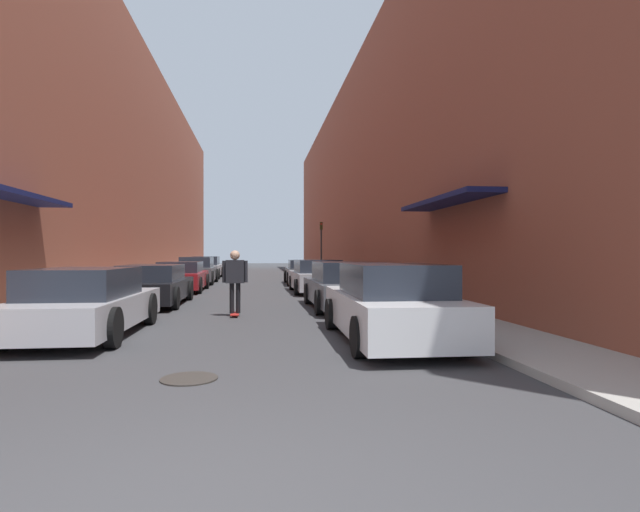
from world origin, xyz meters
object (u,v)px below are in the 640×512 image
(parked_car_left_4, at_px, (206,268))
(parked_car_left_3, at_px, (197,271))
(parked_car_left_0, at_px, (86,303))
(skateboarder, at_px, (235,276))
(parked_car_right_3, at_px, (306,272))
(parked_car_right_2, at_px, (317,277))
(parked_car_left_2, at_px, (182,277))
(manhole_cover, at_px, (189,379))
(traffic_light, at_px, (321,243))
(parked_car_right_0, at_px, (390,304))
(parked_car_left_1, at_px, (153,285))
(parked_car_right_1, at_px, (346,286))

(parked_car_left_4, bearing_deg, parked_car_left_3, -88.81)
(parked_car_left_0, relative_size, skateboarder, 2.81)
(parked_car_left_0, distance_m, parked_car_right_3, 16.59)
(parked_car_left_4, xyz_separation_m, parked_car_right_2, (5.59, -12.36, -0.04))
(parked_car_right_2, bearing_deg, parked_car_left_3, 129.70)
(parked_car_left_2, height_order, parked_car_right_3, parked_car_right_3)
(parked_car_right_2, relative_size, skateboarder, 2.87)
(manhole_cover, xyz_separation_m, traffic_light, (4.63, 23.55, 2.19))
(parked_car_left_4, relative_size, manhole_cover, 6.65)
(parked_car_left_3, bearing_deg, manhole_cover, -83.55)
(parked_car_right_2, distance_m, parked_car_right_3, 5.54)
(parked_car_right_0, bearing_deg, traffic_light, 86.09)
(parked_car_left_3, xyz_separation_m, traffic_light, (6.92, 3.35, 1.52))
(parked_car_left_4, relative_size, parked_car_right_2, 0.99)
(parked_car_left_4, bearing_deg, parked_car_right_2, -65.67)
(parked_car_left_4, bearing_deg, manhole_cover, -84.71)
(parked_car_right_0, bearing_deg, parked_car_left_1, 128.35)
(parked_car_left_4, distance_m, parked_car_right_2, 13.57)
(parked_car_right_1, bearing_deg, manhole_cover, -113.50)
(parked_car_left_2, bearing_deg, traffic_light, 51.52)
(parked_car_left_2, distance_m, parked_car_left_3, 5.37)
(parked_car_right_0, bearing_deg, parked_car_left_4, 103.31)
(skateboarder, bearing_deg, parked_car_left_3, 100.39)
(traffic_light, bearing_deg, parked_car_left_3, -154.18)
(parked_car_left_3, distance_m, manhole_cover, 20.34)
(parked_car_left_0, bearing_deg, parked_car_left_3, 89.73)
(parked_car_left_1, relative_size, parked_car_left_2, 1.03)
(parked_car_right_2, bearing_deg, parked_car_left_2, 167.43)
(parked_car_left_2, bearing_deg, parked_car_left_3, 89.91)
(parked_car_left_3, distance_m, parked_car_right_3, 5.65)
(parked_car_left_3, xyz_separation_m, parked_car_right_2, (5.47, -6.59, -0.04))
(parked_car_left_2, bearing_deg, parked_car_left_0, -90.35)
(parked_car_right_2, height_order, parked_car_right_3, parked_car_right_2)
(parked_car_right_3, relative_size, traffic_light, 1.39)
(parked_car_right_2, bearing_deg, parked_car_right_1, -88.92)
(parked_car_left_2, relative_size, skateboarder, 2.77)
(parked_car_left_4, height_order, parked_car_right_3, parked_car_left_4)
(parked_car_left_3, relative_size, parked_car_right_1, 1.01)
(parked_car_left_0, bearing_deg, parked_car_left_2, 89.65)
(parked_car_right_0, xyz_separation_m, parked_car_right_1, (0.11, 5.24, -0.02))
(parked_car_left_1, xyz_separation_m, parked_car_left_2, (0.00, 5.56, 0.01))
(parked_car_left_3, height_order, parked_car_right_1, parked_car_left_3)
(parked_car_left_0, height_order, parked_car_left_4, parked_car_left_4)
(parked_car_right_3, bearing_deg, parked_car_left_0, -109.84)
(parked_car_left_2, bearing_deg, parked_car_left_1, -90.03)
(parked_car_left_2, distance_m, parked_car_left_4, 11.14)
(parked_car_left_0, bearing_deg, parked_car_right_3, 70.16)
(skateboarder, height_order, traffic_light, traffic_light)
(parked_car_right_3, xyz_separation_m, skateboarder, (-2.99, -12.91, 0.39))
(parked_car_left_3, bearing_deg, parked_car_right_3, -10.73)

